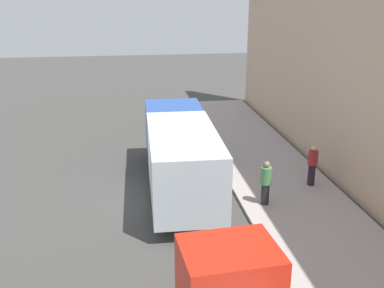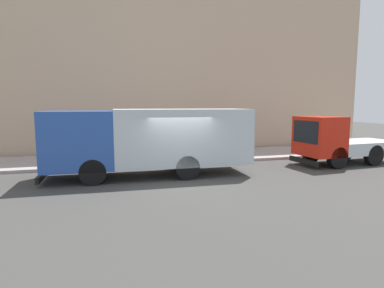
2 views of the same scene
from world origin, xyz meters
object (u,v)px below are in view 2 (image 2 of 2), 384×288
Objects in this scene: large_utility_truck at (150,138)px; pedestrian_walking at (149,139)px; pedestrian_standing at (181,143)px; small_flatbed_truck at (336,142)px.

pedestrian_walking is at bearing -5.68° from large_utility_truck.
small_flatbed_truck is at bearing -5.61° from pedestrian_standing.
small_flatbed_truck is 7.82m from pedestrian_standing.
small_flatbed_truck is at bearing -87.68° from large_utility_truck.
pedestrian_walking is 2.70m from pedestrian_standing.
small_flatbed_truck is 10.06m from pedestrian_walking.
small_flatbed_truck reaches higher than pedestrian_standing.
pedestrian_walking is (5.19, -0.66, -0.60)m from large_utility_truck.
large_utility_truck is 5.11× the size of pedestrian_walking.
pedestrian_standing is at bearing 65.30° from small_flatbed_truck.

